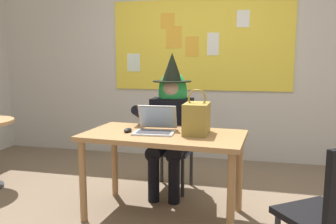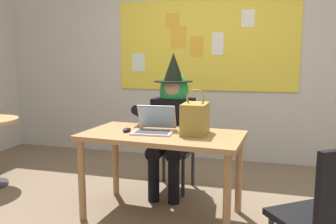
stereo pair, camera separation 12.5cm
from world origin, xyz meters
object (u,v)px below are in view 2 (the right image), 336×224
at_px(computer_mouse, 127,130).
at_px(chair_at_desk, 175,141).
at_px(chair_extra_corner, 327,214).
at_px(laptop, 154,126).
at_px(desk_main, 162,144).
at_px(handbag, 195,118).
at_px(person_costumed, 172,116).

bearing_deg(computer_mouse, chair_at_desk, 76.81).
relative_size(chair_at_desk, chair_extra_corner, 0.98).
bearing_deg(laptop, desk_main, -26.17).
bearing_deg(computer_mouse, chair_extra_corner, -21.88).
bearing_deg(chair_extra_corner, computer_mouse, 26.77).
bearing_deg(handbag, computer_mouse, -173.23).
bearing_deg(person_costumed, handbag, 31.64).
bearing_deg(desk_main, laptop, 157.54).
height_order(chair_at_desk, laptop, laptop).
relative_size(computer_mouse, chair_extra_corner, 0.11).
xyz_separation_m(chair_at_desk, chair_extra_corner, (1.24, -1.50, 0.01)).
xyz_separation_m(desk_main, computer_mouse, (-0.31, -0.02, 0.11)).
relative_size(person_costumed, computer_mouse, 13.73).
distance_m(laptop, chair_extra_corner, 1.52).
distance_m(laptop, handbag, 0.36).
bearing_deg(chair_at_desk, laptop, 4.01).
distance_m(chair_at_desk, computer_mouse, 0.82).
bearing_deg(chair_at_desk, chair_extra_corner, 44.86).
height_order(desk_main, person_costumed, person_costumed).
height_order(chair_at_desk, person_costumed, person_costumed).
distance_m(person_costumed, chair_extra_corner, 1.88).
height_order(desk_main, chair_at_desk, chair_at_desk).
height_order(desk_main, laptop, laptop).
xyz_separation_m(laptop, handbag, (0.35, 0.01, 0.08)).
relative_size(computer_mouse, handbag, 0.28).
height_order(desk_main, handbag, handbag).
relative_size(laptop, chair_extra_corner, 0.39).
height_order(chair_at_desk, handbag, handbag).
xyz_separation_m(laptop, chair_extra_corner, (1.26, -0.81, -0.27)).
xyz_separation_m(chair_at_desk, laptop, (-0.01, -0.69, 0.29)).
relative_size(desk_main, chair_extra_corner, 1.53).
relative_size(laptop, computer_mouse, 3.45).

